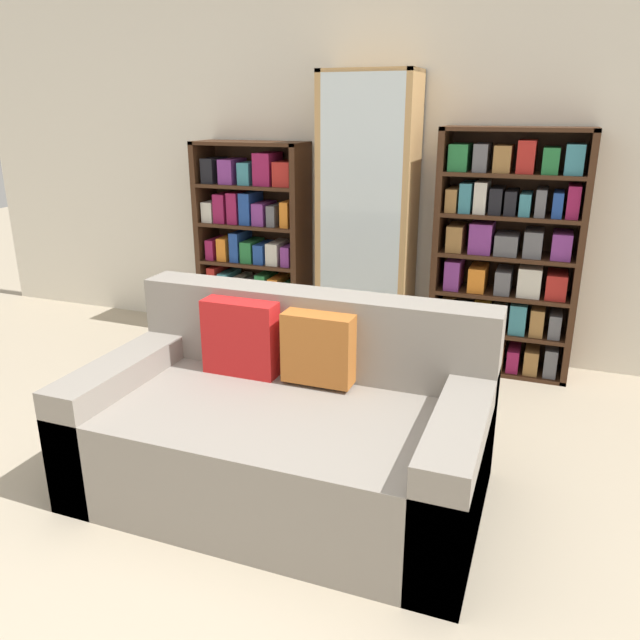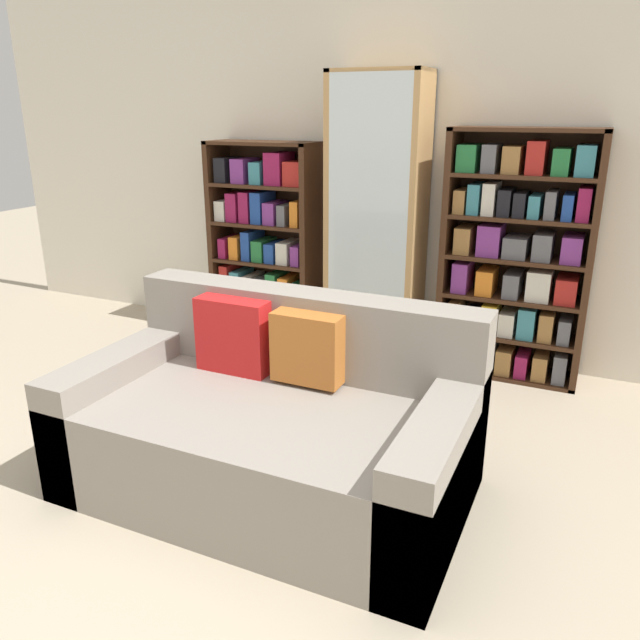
# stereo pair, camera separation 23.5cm
# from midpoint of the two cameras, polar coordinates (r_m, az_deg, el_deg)

# --- Properties ---
(ground_plane) EXTENTS (16.00, 16.00, 0.00)m
(ground_plane) POSITION_cam_midpoint_polar(r_m,az_deg,el_deg) (2.54, -14.00, -22.62)
(ground_plane) COLOR tan
(wall_back) EXTENTS (6.96, 0.06, 2.70)m
(wall_back) POSITION_cam_midpoint_polar(r_m,az_deg,el_deg) (4.37, 5.18, 14.74)
(wall_back) COLOR silver
(wall_back) RESTS_ON ground
(couch) EXTENTS (1.74, 0.98, 0.84)m
(couch) POSITION_cam_midpoint_polar(r_m,az_deg,el_deg) (2.84, -5.61, -9.91)
(couch) COLOR gray
(couch) RESTS_ON ground
(bookshelf_left) EXTENTS (0.81, 0.32, 1.44)m
(bookshelf_left) POSITION_cam_midpoint_polar(r_m,az_deg,el_deg) (4.64, -7.56, 6.74)
(bookshelf_left) COLOR #3D2314
(bookshelf_left) RESTS_ON ground
(display_cabinet) EXTENTS (0.62, 0.36, 1.89)m
(display_cabinet) POSITION_cam_midpoint_polar(r_m,az_deg,el_deg) (4.24, 2.79, 9.08)
(display_cabinet) COLOR tan
(display_cabinet) RESTS_ON ground
(bookshelf_right) EXTENTS (0.89, 0.32, 1.55)m
(bookshelf_right) POSITION_cam_midpoint_polar(r_m,az_deg,el_deg) (4.11, 15.05, 5.47)
(bookshelf_right) COLOR #3D2314
(bookshelf_right) RESTS_ON ground
(wine_bottle) EXTENTS (0.08, 0.08, 0.38)m
(wine_bottle) POSITION_cam_midpoint_polar(r_m,az_deg,el_deg) (3.94, 8.14, -3.75)
(wine_bottle) COLOR black
(wine_bottle) RESTS_ON ground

